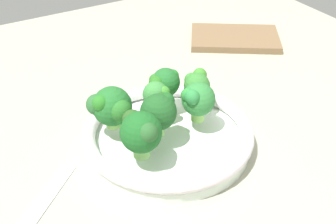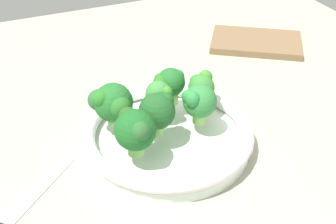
{
  "view_description": "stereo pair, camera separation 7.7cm",
  "coord_description": "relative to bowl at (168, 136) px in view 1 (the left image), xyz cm",
  "views": [
    {
      "loc": [
        35.69,
        57.1,
        50.49
      ],
      "look_at": [
        3.49,
        2.35,
        7.17
      ],
      "focal_mm": 49.45,
      "sensor_mm": 36.0,
      "label": 1
    },
    {
      "loc": [
        28.84,
        60.59,
        50.49
      ],
      "look_at": [
        3.49,
        2.35,
        7.17
      ],
      "focal_mm": 49.45,
      "sensor_mm": 36.0,
      "label": 2
    }
  ],
  "objects": [
    {
      "name": "broccoli_floret_3",
      "position": [
        8.19,
        -4.66,
        6.18
      ],
      "size": [
        7.39,
        7.48,
        7.38
      ],
      "color": "#95D563",
      "rests_on": "bowl"
    },
    {
      "name": "broccoli_floret_2",
      "position": [
        -2.97,
        -6.73,
        6.19
      ],
      "size": [
        5.97,
        5.15,
        6.85
      ],
      "color": "#A2D470",
      "rests_on": "bowl"
    },
    {
      "name": "broccoli_floret_5",
      "position": [
        -0.27,
        -4.35,
        5.83
      ],
      "size": [
        4.55,
        4.55,
        6.34
      ],
      "color": "#95C06B",
      "rests_on": "bowl"
    },
    {
      "name": "broccoli_floret_1",
      "position": [
        2.08,
        0.89,
        6.61
      ],
      "size": [
        6.16,
        6.02,
        7.49
      ],
      "color": "#8BCB67",
      "rests_on": "bowl"
    },
    {
      "name": "broccoli_floret_0",
      "position": [
        7.43,
        4.54,
        6.62
      ],
      "size": [
        6.5,
        7.44,
        7.8
      ],
      "color": "#82C662",
      "rests_on": "bowl"
    },
    {
      "name": "ground_plane",
      "position": [
        -3.49,
        -2.35,
        -3.37
      ],
      "size": [
        130.0,
        130.0,
        2.5
      ],
      "primitive_type": "cube",
      "color": "#AEAE96"
    },
    {
      "name": "bowl",
      "position": [
        0.0,
        0.0,
        0.0
      ],
      "size": [
        29.44,
        29.44,
        4.17
      ],
      "color": "white",
      "rests_on": "ground_plane"
    },
    {
      "name": "broccoli_floret_4",
      "position": [
        -5.21,
        0.92,
        6.31
      ],
      "size": [
        6.1,
        5.8,
        7.13
      ],
      "color": "#86C45A",
      "rests_on": "bowl"
    },
    {
      "name": "cutting_board",
      "position": [
        -35.71,
        -27.81,
        -1.32
      ],
      "size": [
        25.69,
        23.57,
        1.6
      ],
      "primitive_type": "cube",
      "rotation": [
        0.0,
        0.0,
        -0.59
      ],
      "color": "olive",
      "rests_on": "ground_plane"
    },
    {
      "name": "broccoli_floret_6",
      "position": [
        -7.84,
        -3.33,
        6.04
      ],
      "size": [
        5.05,
        5.45,
        6.6
      ],
      "color": "#8FCD63",
      "rests_on": "bowl"
    }
  ]
}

